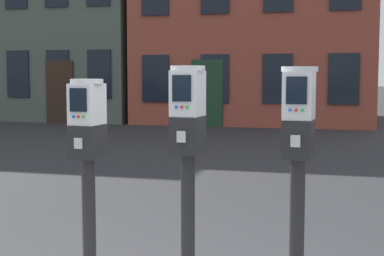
# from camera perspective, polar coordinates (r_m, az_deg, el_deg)

# --- Properties ---
(parking_meter_near_kerb) EXTENTS (0.23, 0.26, 1.47)m
(parking_meter_near_kerb) POSITION_cam_1_polar(r_m,az_deg,el_deg) (3.89, -10.18, -1.97)
(parking_meter_near_kerb) COLOR black
(parking_meter_near_kerb) RESTS_ON sidewalk_slab
(parking_meter_twin_adjacent) EXTENTS (0.23, 0.26, 1.55)m
(parking_meter_twin_adjacent) POSITION_cam_1_polar(r_m,az_deg,el_deg) (3.65, -0.42, -1.46)
(parking_meter_twin_adjacent) COLOR black
(parking_meter_twin_adjacent) RESTS_ON sidewalk_slab
(parking_meter_end_of_row) EXTENTS (0.23, 0.26, 1.54)m
(parking_meter_end_of_row) POSITION_cam_1_polar(r_m,az_deg,el_deg) (3.53, 10.38, -1.87)
(parking_meter_end_of_row) COLOR black
(parking_meter_end_of_row) RESTS_ON sidewalk_slab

